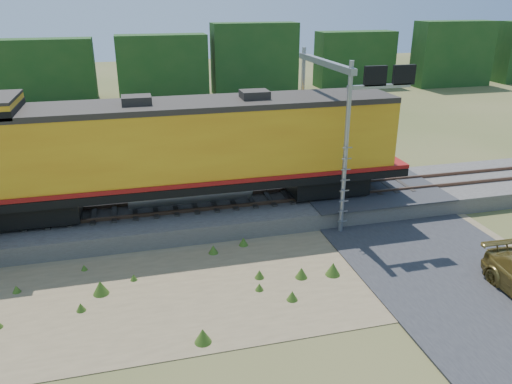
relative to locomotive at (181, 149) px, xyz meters
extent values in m
plane|color=#475123|center=(2.26, -6.00, -3.56)|extent=(140.00, 140.00, 0.00)
cube|color=slate|center=(2.26, 0.00, -3.16)|extent=(70.00, 5.00, 0.80)
cube|color=brown|center=(2.26, -0.72, -2.68)|extent=(70.00, 0.10, 0.16)
cube|color=brown|center=(2.26, 0.72, -2.68)|extent=(70.00, 0.10, 0.16)
cube|color=#8C7754|center=(0.26, -5.50, -3.55)|extent=(26.00, 8.00, 0.03)
cube|color=#38383A|center=(9.26, 0.00, -2.73)|extent=(7.00, 5.20, 0.06)
cube|color=#38383A|center=(9.26, 16.00, -3.52)|extent=(7.00, 24.00, 0.08)
cube|color=#183E16|center=(2.26, 32.00, -0.31)|extent=(36.00, 3.00, 6.50)
cube|color=#183E16|center=(42.26, 32.00, -0.56)|extent=(50.00, 3.00, 6.00)
cube|color=black|center=(-6.35, 0.00, -2.14)|extent=(3.68, 2.35, 0.92)
cube|color=black|center=(6.94, 0.00, -2.14)|extent=(3.68, 2.35, 0.92)
cube|color=black|center=(0.30, 0.00, -1.50)|extent=(20.45, 3.07, 0.37)
cylinder|color=gray|center=(0.30, 0.00, -1.99)|extent=(5.62, 1.23, 1.23)
cube|color=gold|center=(0.30, 0.00, 0.27)|extent=(18.91, 2.97, 3.17)
cube|color=maroon|center=(0.30, 0.00, -1.19)|extent=(20.45, 3.12, 0.18)
cube|color=#28231E|center=(0.30, 0.00, 1.98)|extent=(18.91, 3.02, 0.25)
cube|color=#28231E|center=(-1.75, 0.00, 2.21)|extent=(1.23, 1.02, 0.46)
cube|color=#28231E|center=(3.37, 0.00, 2.21)|extent=(1.23, 1.02, 0.46)
cylinder|color=gray|center=(6.62, -2.80, 0.20)|extent=(0.19, 0.19, 7.52)
cylinder|color=gray|center=(6.62, 2.80, 0.20)|extent=(0.19, 0.19, 7.52)
cube|color=gray|center=(6.62, 0.00, 3.53)|extent=(0.27, 6.20, 0.27)
cube|color=gray|center=(7.91, -2.80, 2.89)|extent=(2.79, 0.16, 0.16)
cube|color=black|center=(7.69, -2.80, 3.32)|extent=(0.97, 0.16, 0.81)
cube|color=black|center=(8.98, -2.80, 3.32)|extent=(0.97, 0.16, 0.81)
camera|label=1|loc=(-2.06, -21.42, 6.34)|focal=35.00mm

